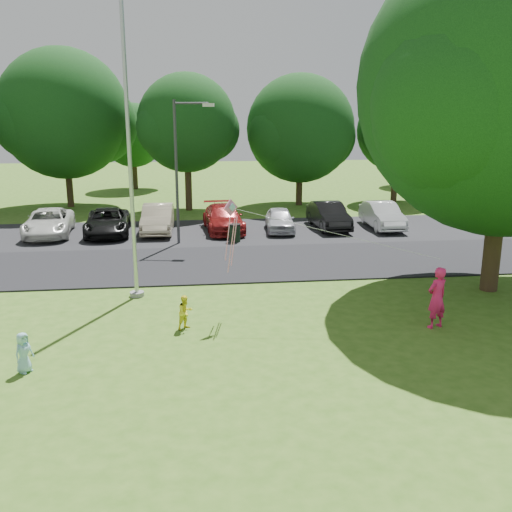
{
  "coord_description": "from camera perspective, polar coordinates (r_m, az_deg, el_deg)",
  "views": [
    {
      "loc": [
        -1.58,
        -14.55,
        6.38
      ],
      "look_at": [
        0.62,
        4.0,
        1.6
      ],
      "focal_mm": 40.0,
      "sensor_mm": 36.0,
      "label": 1
    }
  ],
  "objects": [
    {
      "name": "tree_row",
      "position": [
        38.91,
        -2.16,
        13.35
      ],
      "size": [
        64.35,
        11.94,
        10.88
      ],
      "color": "#332316",
      "rests_on": "ground"
    },
    {
      "name": "big_tree",
      "position": [
        21.57,
        23.88,
        14.55
      ],
      "size": [
        10.67,
        10.16,
        12.26
      ],
      "rotation": [
        0.0,
        0.0,
        0.12
      ],
      "color": "#332316",
      "rests_on": "ground"
    },
    {
      "name": "street_lamp",
      "position": [
        27.59,
        -7.44,
        9.56
      ],
      "size": [
        1.92,
        0.54,
        6.88
      ],
      "rotation": [
        0.0,
        0.0,
        -0.19
      ],
      "color": "#3F3F44",
      "rests_on": "ground"
    },
    {
      "name": "park_road",
      "position": [
        24.44,
        -2.84,
        -0.73
      ],
      "size": [
        60.0,
        6.0,
        0.06
      ],
      "primitive_type": "cube",
      "color": "black",
      "rests_on": "ground"
    },
    {
      "name": "flagpole",
      "position": [
        19.77,
        -12.42,
        7.59
      ],
      "size": [
        0.5,
        0.5,
        10.0
      ],
      "color": "#B7BABF",
      "rests_on": "ground"
    },
    {
      "name": "parked_cars",
      "position": [
        30.63,
        -5.74,
        3.69
      ],
      "size": [
        19.97,
        5.12,
        1.47
      ],
      "color": "silver",
      "rests_on": "ground"
    },
    {
      "name": "trash_can",
      "position": [
        28.25,
        -2.14,
        2.28
      ],
      "size": [
        0.59,
        0.59,
        0.94
      ],
      "rotation": [
        0.0,
        0.0,
        -0.04
      ],
      "color": "black",
      "rests_on": "ground"
    },
    {
      "name": "parking_strip",
      "position": [
        30.75,
        -3.69,
        2.4
      ],
      "size": [
        42.0,
        7.0,
        0.06
      ],
      "primitive_type": "cube",
      "color": "black",
      "rests_on": "ground"
    },
    {
      "name": "child_blue",
      "position": [
        15.52,
        -22.22,
        -8.93
      ],
      "size": [
        0.57,
        0.61,
        1.05
      ],
      "primitive_type": "imported",
      "rotation": [
        0.0,
        0.0,
        0.97
      ],
      "color": "#90CCDD",
      "rests_on": "ground"
    },
    {
      "name": "kite",
      "position": [
        17.43,
        -1.93,
        3.28
      ],
      "size": [
        6.27,
        1.89,
        2.36
      ],
      "rotation": [
        0.0,
        0.0,
        0.63
      ],
      "color": "pink",
      "rests_on": "ground"
    },
    {
      "name": "woman",
      "position": [
        17.93,
        17.64,
        -3.99
      ],
      "size": [
        0.81,
        0.68,
        1.89
      ],
      "primitive_type": "imported",
      "rotation": [
        0.0,
        0.0,
        3.52
      ],
      "color": "#F42067",
      "rests_on": "ground"
    },
    {
      "name": "ground",
      "position": [
        15.96,
        -0.54,
        -9.2
      ],
      "size": [
        120.0,
        120.0,
        0.0
      ],
      "primitive_type": "plane",
      "color": "#3A641A",
      "rests_on": "ground"
    },
    {
      "name": "child_yellow",
      "position": [
        17.25,
        -7.07,
        -5.6
      ],
      "size": [
        0.65,
        0.63,
        1.05
      ],
      "primitive_type": "imported",
      "rotation": [
        0.0,
        0.0,
        0.69
      ],
      "color": "yellow",
      "rests_on": "ground"
    },
    {
      "name": "horizon_trees",
      "position": [
        48.8,
        -0.13,
        11.91
      ],
      "size": [
        77.46,
        7.2,
        7.02
      ],
      "color": "#332316",
      "rests_on": "ground"
    }
  ]
}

